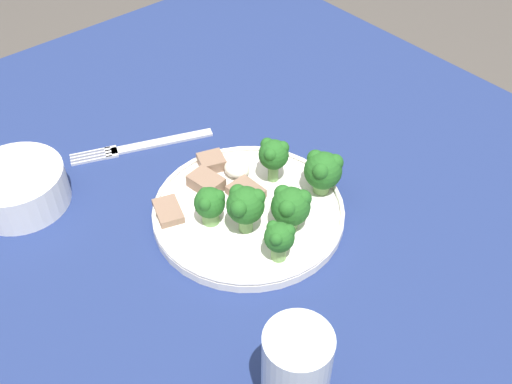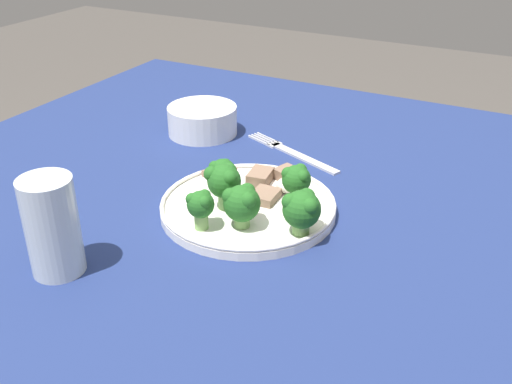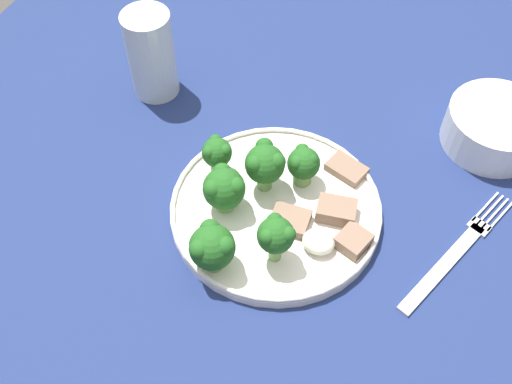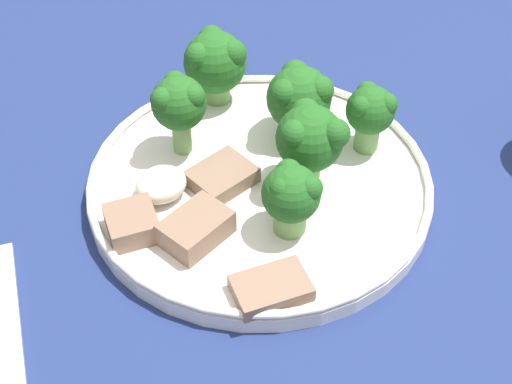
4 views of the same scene
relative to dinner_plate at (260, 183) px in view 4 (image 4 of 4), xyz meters
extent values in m
cube|color=navy|center=(0.02, 0.04, -0.02)|extent=(1.12, 1.09, 0.03)
cylinder|color=brown|center=(-0.48, -0.45, -0.40)|extent=(0.06, 0.06, 0.73)
cylinder|color=white|center=(0.00, 0.00, 0.00)|extent=(0.25, 0.25, 0.01)
torus|color=white|center=(0.00, 0.00, 0.01)|extent=(0.25, 0.25, 0.01)
cube|color=silver|center=(0.20, 0.00, -0.01)|extent=(0.07, 0.14, 0.00)
cylinder|color=#709E56|center=(-0.08, 0.02, 0.01)|extent=(0.02, 0.02, 0.02)
sphere|color=#215B1E|center=(-0.08, 0.02, 0.04)|extent=(0.04, 0.04, 0.04)
sphere|color=#215B1E|center=(-0.07, 0.02, 0.05)|extent=(0.02, 0.02, 0.02)
sphere|color=#215B1E|center=(-0.09, 0.03, 0.05)|extent=(0.02, 0.02, 0.02)
sphere|color=#215B1E|center=(-0.09, 0.01, 0.05)|extent=(0.02, 0.02, 0.02)
cylinder|color=#709E56|center=(0.02, -0.06, 0.02)|extent=(0.01, 0.01, 0.03)
sphere|color=#215B1E|center=(0.02, -0.06, 0.05)|extent=(0.04, 0.04, 0.04)
sphere|color=#215B1E|center=(0.04, -0.06, 0.06)|extent=(0.02, 0.02, 0.02)
sphere|color=#215B1E|center=(0.02, -0.05, 0.06)|extent=(0.02, 0.02, 0.02)
sphere|color=#215B1E|center=(0.02, -0.07, 0.06)|extent=(0.02, 0.02, 0.02)
cylinder|color=#709E56|center=(-0.02, 0.02, 0.02)|extent=(0.02, 0.02, 0.03)
sphere|color=#215B1E|center=(-0.02, 0.02, 0.04)|extent=(0.05, 0.05, 0.05)
sphere|color=#215B1E|center=(-0.01, 0.02, 0.06)|extent=(0.02, 0.02, 0.02)
sphere|color=#215B1E|center=(-0.03, 0.04, 0.06)|extent=(0.02, 0.02, 0.02)
sphere|color=#215B1E|center=(-0.03, 0.01, 0.06)|extent=(0.02, 0.02, 0.02)
cylinder|color=#709E56|center=(-0.04, -0.10, 0.01)|extent=(0.02, 0.02, 0.02)
sphere|color=#215B1E|center=(-0.04, -0.10, 0.04)|extent=(0.05, 0.05, 0.05)
sphere|color=#215B1E|center=(-0.02, -0.10, 0.05)|extent=(0.02, 0.02, 0.02)
sphere|color=#215B1E|center=(-0.04, -0.08, 0.05)|extent=(0.02, 0.02, 0.02)
sphere|color=#215B1E|center=(-0.04, -0.11, 0.05)|extent=(0.02, 0.02, 0.02)
cylinder|color=#709E56|center=(0.02, 0.05, 0.01)|extent=(0.02, 0.02, 0.02)
sphere|color=#215B1E|center=(0.02, 0.05, 0.04)|extent=(0.04, 0.04, 0.04)
sphere|color=#215B1E|center=(0.03, 0.05, 0.04)|extent=(0.02, 0.02, 0.02)
sphere|color=#215B1E|center=(0.01, 0.06, 0.04)|extent=(0.02, 0.02, 0.02)
sphere|color=#215B1E|center=(0.01, 0.04, 0.04)|extent=(0.02, 0.02, 0.02)
cylinder|color=#709E56|center=(-0.06, -0.02, 0.01)|extent=(0.02, 0.02, 0.02)
sphere|color=#215B1E|center=(-0.06, -0.02, 0.04)|extent=(0.05, 0.05, 0.05)
sphere|color=#215B1E|center=(-0.04, -0.02, 0.05)|extent=(0.02, 0.02, 0.02)
sphere|color=#215B1E|center=(-0.06, -0.01, 0.05)|extent=(0.02, 0.02, 0.02)
sphere|color=#215B1E|center=(-0.06, -0.03, 0.05)|extent=(0.02, 0.02, 0.02)
cube|color=#846651|center=(0.02, -0.01, 0.01)|extent=(0.05, 0.04, 0.01)
cube|color=#846651|center=(0.10, -0.02, 0.01)|extent=(0.04, 0.04, 0.02)
cube|color=#846651|center=(0.07, 0.02, 0.01)|extent=(0.05, 0.04, 0.02)
cube|color=#846651|center=(0.06, 0.08, 0.01)|extent=(0.05, 0.04, 0.01)
ellipsoid|color=silver|center=(0.06, -0.03, 0.01)|extent=(0.04, 0.03, 0.02)
camera|label=1|loc=(-0.42, 0.34, 0.55)|focal=42.00mm
camera|label=2|loc=(-0.64, -0.35, 0.41)|focal=42.00mm
camera|label=3|loc=(0.13, -0.38, 0.57)|focal=42.00mm
camera|label=4|loc=(0.24, 0.28, 0.36)|focal=50.00mm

